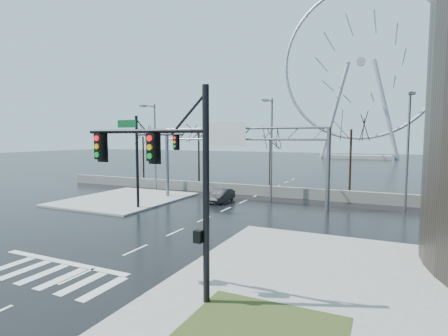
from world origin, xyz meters
The scene contains 18 objects.
ground centered at (0.00, 0.00, 0.00)m, with size 260.00×260.00×0.00m, color black.
sidewalk_right_ext centered at (10.00, 2.00, 0.07)m, with size 12.00×10.00×0.15m, color gray.
sidewalk_far centered at (-11.00, 12.00, 0.07)m, with size 10.00×12.00×0.15m, color gray.
grass_strip centered at (9.00, -5.00, 0.15)m, with size 5.00×4.00×0.02m, color #2F3918.
barrier_wall centered at (0.00, 20.00, 0.55)m, with size 52.00×0.50×1.10m, color slate.
signal_mast_near centered at (5.14, -4.04, 4.87)m, with size 5.52×0.41×8.00m.
signal_mast_far centered at (-5.87, 8.96, 4.83)m, with size 4.72×0.41×8.00m.
sign_gantry centered at (-0.38, 14.96, 5.18)m, with size 16.36×0.40×7.60m.
streetlight_left centered at (-12.00, 18.16, 5.89)m, with size 0.50×2.55×10.00m.
streetlight_mid centered at (2.00, 18.16, 5.89)m, with size 0.50×2.55×10.00m.
streetlight_right centered at (14.00, 18.16, 5.89)m, with size 0.50×2.55×10.00m.
tree_far_left centered at (-18.00, 24.00, 5.57)m, with size 3.50×3.50×7.00m.
tree_left centered at (-9.00, 23.50, 5.98)m, with size 3.75×3.75×7.50m.
tree_center centered at (0.00, 24.50, 5.17)m, with size 3.25×3.25×6.50m.
tree_right centered at (9.00, 23.50, 6.22)m, with size 3.90×3.90×7.80m.
tree_far_right centered at (17.00, 24.00, 5.41)m, with size 3.40×3.40×6.80m.
ferris_wheel centered at (5.00, 95.00, 26.13)m, with size 45.00×6.00×50.91m.
car centered at (-1.84, 14.98, 0.63)m, with size 1.33×3.80×1.25m, color black.
Camera 1 is at (12.26, -14.93, 6.16)m, focal length 28.00 mm.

